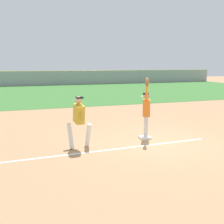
% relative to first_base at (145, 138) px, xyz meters
% --- Properties ---
extents(ground_plane, '(82.75, 82.75, 0.00)m').
position_rel_first_base_xyz_m(ground_plane, '(0.18, -0.53, -0.04)').
color(ground_plane, tan).
extents(outfield_grass, '(47.08, 18.91, 0.01)m').
position_rel_first_base_xyz_m(outfield_grass, '(0.18, 17.41, -0.04)').
color(outfield_grass, '#3D7533').
rests_on(outfield_grass, ground_plane).
extents(chalk_foul_line, '(12.00, 0.49, 0.01)m').
position_rel_first_base_xyz_m(chalk_foul_line, '(-4.00, -0.90, -0.04)').
color(chalk_foul_line, white).
rests_on(chalk_foul_line, ground_plane).
extents(first_base, '(0.39, 0.39, 0.08)m').
position_rel_first_base_xyz_m(first_base, '(0.00, 0.00, 0.00)').
color(first_base, white).
rests_on(first_base, ground_plane).
extents(fielder, '(0.48, 0.86, 2.28)m').
position_rel_first_base_xyz_m(fielder, '(0.07, 0.07, 1.08)').
color(fielder, silver).
rests_on(fielder, ground_plane).
extents(runner, '(0.78, 0.85, 1.72)m').
position_rel_first_base_xyz_m(runner, '(-2.53, -0.29, 0.96)').
color(runner, white).
rests_on(runner, ground_plane).
extents(baseball, '(0.07, 0.07, 0.07)m').
position_rel_first_base_xyz_m(baseball, '(-0.20, -0.12, 1.57)').
color(baseball, white).
extents(outfield_fence, '(47.16, 0.08, 1.87)m').
position_rel_first_base_xyz_m(outfield_fence, '(0.18, 26.86, 0.90)').
color(outfield_fence, '#93999E').
rests_on(outfield_fence, ground_plane).
extents(parked_car_white, '(4.57, 2.46, 1.25)m').
position_rel_first_base_xyz_m(parked_car_white, '(-2.19, 30.42, 0.63)').
color(parked_car_white, white).
rests_on(parked_car_white, ground_plane).
extents(parked_car_red, '(4.53, 2.38, 1.25)m').
position_rel_first_base_xyz_m(parked_car_red, '(2.98, 30.90, 0.63)').
color(parked_car_red, '#B21E1E').
rests_on(parked_car_red, ground_plane).
extents(parked_car_tan, '(4.53, 2.38, 1.25)m').
position_rel_first_base_xyz_m(parked_car_tan, '(8.91, 30.45, 0.63)').
color(parked_car_tan, tan).
rests_on(parked_car_tan, ground_plane).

